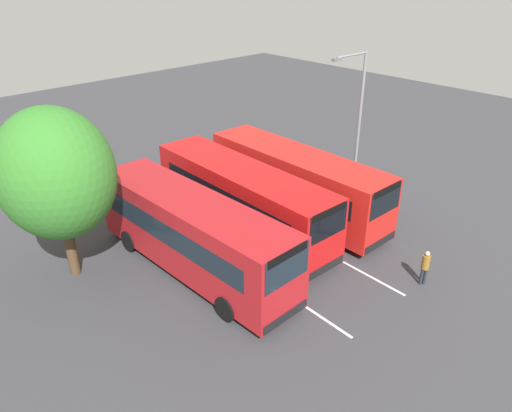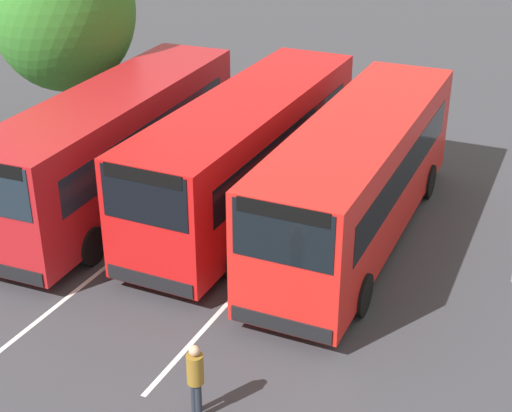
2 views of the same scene
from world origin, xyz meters
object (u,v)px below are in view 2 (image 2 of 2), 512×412
(bus_far_left, at_px, (116,143))
(depot_tree, at_px, (64,11))
(bus_center_right, at_px, (359,175))
(bus_center_left, at_px, (248,151))
(pedestrian, at_px, (195,375))

(bus_far_left, height_order, depot_tree, depot_tree)
(bus_center_right, xyz_separation_m, depot_tree, (-2.87, -10.96, 2.79))
(bus_center_left, height_order, bus_center_right, same)
(pedestrian, bearing_deg, bus_far_left, 74.20)
(bus_center_left, bearing_deg, bus_center_right, 84.63)
(bus_center_left, bearing_deg, bus_far_left, -73.52)
(bus_far_left, bearing_deg, bus_center_left, 103.66)
(bus_center_left, xyz_separation_m, bus_center_right, (0.42, 3.35, 0.00))
(bus_center_right, height_order, depot_tree, depot_tree)
(depot_tree, bearing_deg, bus_far_left, 48.88)
(bus_far_left, height_order, bus_center_right, same)
(bus_far_left, distance_m, bus_center_right, 7.07)
(bus_center_left, xyz_separation_m, pedestrian, (8.29, 2.57, -0.94))
(bus_far_left, height_order, pedestrian, bus_far_left)
(bus_far_left, xyz_separation_m, pedestrian, (7.32, 6.27, -0.94))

